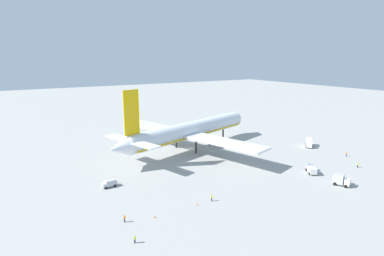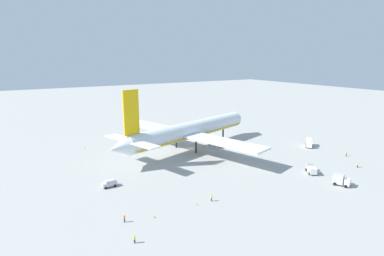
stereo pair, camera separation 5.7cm
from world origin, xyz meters
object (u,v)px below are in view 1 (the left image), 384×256
ground_worker_2 (346,154)px  ground_worker_3 (358,165)px  traffic_cone_0 (252,130)px  service_van (109,183)px  airliner (189,131)px  traffic_cone_3 (214,119)px  ground_worker_1 (212,198)px  service_truck_0 (311,169)px  service_truck_1 (309,142)px  ground_worker_0 (135,239)px  traffic_cone_4 (155,217)px  ground_worker_4 (124,218)px  baggage_cart_0 (126,125)px  traffic_cone_2 (197,204)px  traffic_cone_1 (85,148)px  service_truck_2 (341,180)px

ground_worker_2 → ground_worker_3: size_ratio=1.05×
traffic_cone_0 → service_van: bearing=-159.2°
airliner → ground_worker_3: bearing=-51.6°
traffic_cone_3 → ground_worker_1: bearing=-125.8°
service_truck_0 → ground_worker_2: service_truck_0 is taller
airliner → service_van: airliner is taller
airliner → service_van: bearing=-152.5°
service_truck_1 → ground_worker_0: size_ratio=3.70×
service_van → ground_worker_2: (83.90, -18.49, -0.12)m
airliner → ground_worker_1: 46.78m
traffic_cone_3 → traffic_cone_4: (-78.45, -86.75, 0.00)m
ground_worker_1 → ground_worker_2: 64.26m
traffic_cone_0 → ground_worker_4: bearing=-148.5°
ground_worker_0 → ground_worker_1: ground_worker_1 is taller
baggage_cart_0 → traffic_cone_4: baggage_cart_0 is taller
service_truck_0 → traffic_cone_0: bearing=65.9°
ground_worker_4 → traffic_cone_2: ground_worker_4 is taller
service_van → ground_worker_3: 80.77m
ground_worker_2 → traffic_cone_0: size_ratio=3.24×
ground_worker_0 → ground_worker_4: bearing=83.8°
ground_worker_2 → service_van: bearing=167.6°
ground_worker_3 → traffic_cone_2: ground_worker_3 is taller
traffic_cone_4 → traffic_cone_1: bearing=90.8°
ground_worker_3 → ground_worker_4: ground_worker_4 is taller
ground_worker_3 → traffic_cone_3: ground_worker_3 is taller
ground_worker_0 → traffic_cone_4: 10.27m
service_truck_2 → traffic_cone_1: bearing=125.6°
baggage_cart_0 → airliner: bearing=-82.5°
ground_worker_4 → traffic_cone_3: 120.18m
service_truck_2 → traffic_cone_0: 69.64m
service_van → traffic_cone_3: bearing=37.9°
service_truck_1 → ground_worker_1: (-63.06, -19.97, -0.84)m
ground_worker_2 → ground_worker_4: size_ratio=1.00×
airliner → ground_worker_4: (-41.07, -40.85, -6.77)m
ground_worker_2 → traffic_cone_4: (-80.23, -4.27, -0.63)m
ground_worker_3 → traffic_cone_4: bearing=176.1°
service_van → ground_worker_2: bearing=-12.4°
service_truck_2 → service_truck_1: bearing=50.6°
ground_worker_0 → ground_worker_3: size_ratio=1.01×
traffic_cone_0 → traffic_cone_1: bearing=171.8°
traffic_cone_4 → ground_worker_2: bearing=3.0°
service_van → traffic_cone_1: size_ratio=8.01×
ground_worker_2 → traffic_cone_2: bearing=-176.6°
ground_worker_3 → traffic_cone_2: size_ratio=3.09×
ground_worker_0 → traffic_cone_3: size_ratio=3.11×
baggage_cart_0 → ground_worker_1: ground_worker_1 is taller
service_truck_2 → service_van: 66.54m
ground_worker_3 → service_truck_1: bearing=74.5°
ground_worker_3 → traffic_cone_0: bearing=83.5°
ground_worker_0 → ground_worker_4: (0.95, 8.77, 0.04)m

